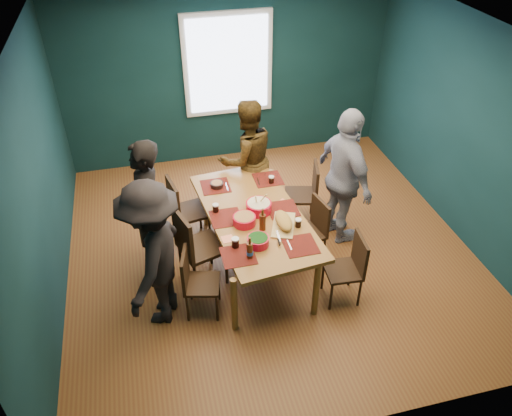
{
  "coord_description": "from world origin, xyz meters",
  "views": [
    {
      "loc": [
        -1.34,
        -4.68,
        4.24
      ],
      "look_at": [
        -0.25,
        -0.26,
        0.88
      ],
      "focal_mm": 35.0,
      "sensor_mm": 36.0,
      "label": 1
    }
  ],
  "objects": [
    {
      "name": "napkin_c",
      "position": [
        0.09,
        -0.89,
        0.78
      ],
      "size": [
        0.19,
        0.19,
        0.0
      ],
      "primitive_type": "cube",
      "rotation": [
        0.0,
        0.0,
        0.62
      ],
      "color": "#FF8D6B",
      "rests_on": "dining_table"
    },
    {
      "name": "chair_right_mid",
      "position": [
        0.46,
        -0.27,
        0.49
      ],
      "size": [
        0.45,
        0.45,
        0.84
      ],
      "rotation": [
        0.0,
        0.0,
        0.2
      ],
      "color": "black",
      "rests_on": "floor"
    },
    {
      "name": "small_bowl",
      "position": [
        -0.58,
        0.42,
        0.81
      ],
      "size": [
        0.16,
        0.16,
        0.07
      ],
      "color": "black",
      "rests_on": "dining_table"
    },
    {
      "name": "napkin_a",
      "position": [
        0.12,
        -0.12,
        0.78
      ],
      "size": [
        0.22,
        0.22,
        0.0
      ],
      "primitive_type": "cube",
      "rotation": [
        0.0,
        0.0,
        0.57
      ],
      "color": "#FF8D6B",
      "rests_on": "dining_table"
    },
    {
      "name": "chair_right_far",
      "position": [
        0.63,
        0.44,
        0.52
      ],
      "size": [
        0.49,
        0.49,
        0.89
      ],
      "rotation": [
        0.0,
        0.0,
        -0.25
      ],
      "color": "black",
      "rests_on": "floor"
    },
    {
      "name": "bowl_herbs",
      "position": [
        -0.35,
        -0.77,
        0.83
      ],
      "size": [
        0.24,
        0.24,
        0.1
      ],
      "color": "red",
      "rests_on": "dining_table"
    },
    {
      "name": "beer_bottle_b",
      "position": [
        -0.24,
        -0.53,
        0.88
      ],
      "size": [
        0.07,
        0.07,
        0.28
      ],
      "color": "#451E0C",
      "rests_on": "dining_table"
    },
    {
      "name": "chair_left_far",
      "position": [
        -1.02,
        0.4,
        0.55
      ],
      "size": [
        0.5,
        0.5,
        0.95
      ],
      "rotation": [
        0.0,
        0.0,
        0.2
      ],
      "color": "black",
      "rests_on": "floor"
    },
    {
      "name": "chair_left_mid",
      "position": [
        -1.0,
        -0.37,
        0.6
      ],
      "size": [
        0.58,
        0.58,
        1.03
      ],
      "rotation": [
        0.0,
        0.0,
        0.3
      ],
      "color": "black",
      "rests_on": "floor"
    },
    {
      "name": "person_back",
      "position": [
        -0.08,
        0.91,
        0.83
      ],
      "size": [
        0.93,
        0.8,
        1.66
      ],
      "primitive_type": "imported",
      "rotation": [
        0.0,
        0.0,
        3.37
      ],
      "color": "black",
      "rests_on": "floor"
    },
    {
      "name": "dining_table",
      "position": [
        -0.25,
        -0.23,
        0.7
      ],
      "size": [
        1.24,
        2.14,
        0.78
      ],
      "rotation": [
        0.0,
        0.0,
        0.11
      ],
      "color": "brown",
      "rests_on": "floor"
    },
    {
      "name": "bowl_salad",
      "position": [
        -0.41,
        -0.38,
        0.83
      ],
      "size": [
        0.26,
        0.26,
        0.11
      ],
      "color": "red",
      "rests_on": "dining_table"
    },
    {
      "name": "chair_left_near",
      "position": [
        -1.06,
        -0.81,
        0.48
      ],
      "size": [
        0.45,
        0.45,
        0.82
      ],
      "rotation": [
        0.0,
        0.0,
        -0.24
      ],
      "color": "black",
      "rests_on": "floor"
    },
    {
      "name": "cola_glass_d",
      "position": [
        -0.68,
        -0.08,
        0.83
      ],
      "size": [
        0.07,
        0.07,
        0.1
      ],
      "color": "black",
      "rests_on": "dining_table"
    },
    {
      "name": "cutting_board",
      "position": [
        0.01,
        -0.52,
        0.84
      ],
      "size": [
        0.39,
        0.6,
        0.13
      ],
      "rotation": [
        0.0,
        0.0,
        -0.37
      ],
      "color": "tan",
      "rests_on": "dining_table"
    },
    {
      "name": "cola_glass_b",
      "position": [
        0.16,
        -0.57,
        0.83
      ],
      "size": [
        0.07,
        0.07,
        0.1
      ],
      "color": "black",
      "rests_on": "dining_table"
    },
    {
      "name": "napkin_b",
      "position": [
        -0.64,
        -0.6,
        0.78
      ],
      "size": [
        0.14,
        0.14,
        0.0
      ],
      "primitive_type": "cube",
      "rotation": [
        0.0,
        0.0,
        0.09
      ],
      "color": "#FF8D6B",
      "rests_on": "dining_table"
    },
    {
      "name": "cola_glass_c",
      "position": [
        0.1,
        0.35,
        0.83
      ],
      "size": [
        0.07,
        0.07,
        0.1
      ],
      "color": "black",
      "rests_on": "dining_table"
    },
    {
      "name": "person_near_left",
      "position": [
        -1.44,
        -0.76,
        0.86
      ],
      "size": [
        1.02,
        1.27,
        1.72
      ],
      "primitive_type": "imported",
      "rotation": [
        0.0,
        0.0,
        4.31
      ],
      "color": "black",
      "rests_on": "floor"
    },
    {
      "name": "chair_right_near",
      "position": [
        0.64,
        -1.01,
        0.49
      ],
      "size": [
        0.41,
        0.41,
        0.85
      ],
      "rotation": [
        0.0,
        0.0,
        -0.07
      ],
      "color": "black",
      "rests_on": "floor"
    },
    {
      "name": "beer_bottle_a",
      "position": [
        -0.48,
        -0.94,
        0.87
      ],
      "size": [
        0.07,
        0.07,
        0.26
      ],
      "color": "#451E0C",
      "rests_on": "dining_table"
    },
    {
      "name": "person_right",
      "position": [
        0.95,
        0.04,
        0.91
      ],
      "size": [
        0.62,
        1.12,
        1.81
      ],
      "primitive_type": "imported",
      "rotation": [
        0.0,
        0.0,
        1.74
      ],
      "color": "white",
      "rests_on": "floor"
    },
    {
      "name": "person_far_left",
      "position": [
        -1.44,
        -0.01,
        0.87
      ],
      "size": [
        0.5,
        0.68,
        1.75
      ],
      "primitive_type": "imported",
      "rotation": [
        0.0,
        0.0,
        4.59
      ],
      "color": "black",
      "rests_on": "floor"
    },
    {
      "name": "bowl_dumpling",
      "position": [
        -0.2,
        -0.19,
        0.84
      ],
      "size": [
        0.3,
        0.3,
        0.28
      ],
      "color": "red",
      "rests_on": "dining_table"
    },
    {
      "name": "room",
      "position": [
        0.0,
        0.27,
        1.37
      ],
      "size": [
        5.01,
        5.01,
        2.71
      ],
      "color": "brown",
      "rests_on": "ground"
    },
    {
      "name": "cola_glass_a",
      "position": [
        -0.59,
        -0.74,
        0.84
      ],
      "size": [
        0.08,
        0.08,
        0.11
      ],
      "color": "black",
      "rests_on": "dining_table"
    }
  ]
}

